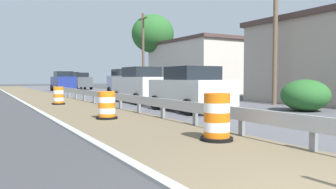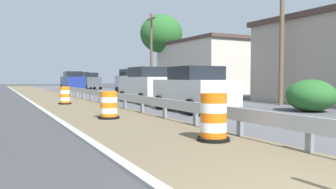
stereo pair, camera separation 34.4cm
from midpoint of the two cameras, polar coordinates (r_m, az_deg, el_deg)
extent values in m
cube|color=#ADB2B7|center=(7.66, 15.95, -3.91)|extent=(0.08, 49.23, 0.32)
cube|color=slate|center=(7.08, 22.35, -6.20)|extent=(0.12, 0.12, 0.70)
cube|color=slate|center=(8.48, 11.36, -4.56)|extent=(0.12, 0.12, 0.70)
cube|color=slate|center=(10.11, 3.73, -3.32)|extent=(0.12, 0.12, 0.70)
cube|color=slate|center=(11.87, -1.70, -2.39)|extent=(0.12, 0.12, 0.70)
cube|color=slate|center=(13.72, -5.70, -1.69)|extent=(0.12, 0.12, 0.70)
cube|color=slate|center=(15.61, -8.74, -1.16)|extent=(0.12, 0.12, 0.70)
cube|color=slate|center=(17.54, -11.12, -0.74)|extent=(0.12, 0.12, 0.70)
cube|color=slate|center=(19.49, -13.02, -0.40)|extent=(0.12, 0.12, 0.70)
cube|color=slate|center=(21.47, -14.57, -0.12)|extent=(0.12, 0.12, 0.70)
cube|color=slate|center=(23.45, -15.86, 0.11)|extent=(0.12, 0.12, 0.70)
cube|color=slate|center=(25.45, -16.95, 0.30)|extent=(0.12, 0.12, 0.70)
cube|color=slate|center=(27.45, -17.88, 0.47)|extent=(0.12, 0.12, 0.70)
cube|color=slate|center=(29.46, -18.68, 0.61)|extent=(0.12, 0.12, 0.70)
cylinder|color=orange|center=(7.77, 7.05, -7.01)|extent=(0.60, 0.60, 0.22)
cylinder|color=white|center=(7.73, 7.06, -5.43)|extent=(0.60, 0.60, 0.22)
cylinder|color=orange|center=(7.71, 7.07, -3.82)|extent=(0.60, 0.60, 0.22)
cylinder|color=white|center=(7.68, 7.08, -2.21)|extent=(0.60, 0.60, 0.22)
cylinder|color=orange|center=(7.67, 7.09, -0.59)|extent=(0.60, 0.60, 0.22)
cylinder|color=black|center=(7.78, 7.05, -7.51)|extent=(0.75, 0.75, 0.08)
cylinder|color=orange|center=(11.92, -11.22, -3.65)|extent=(0.59, 0.59, 0.19)
cylinder|color=white|center=(11.90, -11.23, -2.73)|extent=(0.59, 0.59, 0.19)
cylinder|color=orange|center=(11.88, -11.23, -1.80)|extent=(0.59, 0.59, 0.19)
cylinder|color=white|center=(11.87, -11.24, -0.88)|extent=(0.59, 0.59, 0.19)
cylinder|color=orange|center=(11.86, -11.25, 0.05)|extent=(0.59, 0.59, 0.19)
cylinder|color=black|center=(11.93, -11.21, -3.92)|extent=(0.74, 0.74, 0.08)
cylinder|color=orange|center=(18.92, -18.65, -1.34)|extent=(0.54, 0.54, 0.19)
cylinder|color=white|center=(18.91, -18.66, -0.77)|extent=(0.54, 0.54, 0.19)
cylinder|color=orange|center=(18.90, -18.67, -0.19)|extent=(0.54, 0.54, 0.19)
cylinder|color=white|center=(18.89, -18.68, 0.39)|extent=(0.54, 0.54, 0.19)
cylinder|color=orange|center=(18.88, -18.69, 0.97)|extent=(0.54, 0.54, 0.19)
cylinder|color=black|center=(18.93, -18.65, -1.51)|extent=(0.67, 0.67, 0.08)
cube|color=silver|center=(19.24, -5.33, 1.26)|extent=(1.79, 4.59, 1.16)
cube|color=black|center=(19.06, -5.12, 3.83)|extent=(1.58, 2.12, 0.56)
cylinder|color=black|center=(20.35, -9.25, -0.31)|extent=(0.23, 0.64, 0.64)
cylinder|color=black|center=(20.99, -4.80, -0.19)|extent=(0.23, 0.64, 0.64)
cylinder|color=black|center=(17.54, -5.95, -0.80)|extent=(0.23, 0.64, 0.64)
cylinder|color=black|center=(18.28, -0.94, -0.63)|extent=(0.23, 0.64, 0.64)
cube|color=#4C5156|center=(43.00, -14.90, 2.09)|extent=(1.82, 4.24, 1.19)
cube|color=black|center=(43.16, -14.97, 3.25)|extent=(1.63, 1.95, 0.56)
cylinder|color=black|center=(41.90, -13.22, 1.28)|extent=(0.22, 0.64, 0.64)
cylinder|color=black|center=(41.44, -15.62, 1.23)|extent=(0.22, 0.64, 0.64)
cylinder|color=black|center=(44.59, -14.21, 1.36)|extent=(0.22, 0.64, 0.64)
cylinder|color=black|center=(44.15, -16.48, 1.31)|extent=(0.22, 0.64, 0.64)
cube|color=navy|center=(37.59, -17.73, 1.98)|extent=(1.98, 4.67, 1.23)
cube|color=black|center=(37.40, -17.70, 3.35)|extent=(1.73, 2.17, 0.56)
cylinder|color=black|center=(38.95, -19.48, 1.07)|extent=(0.23, 0.64, 0.64)
cylinder|color=black|center=(39.28, -16.78, 1.13)|extent=(0.23, 0.64, 0.64)
cylinder|color=black|center=(35.94, -18.74, 0.94)|extent=(0.23, 0.64, 0.64)
cylinder|color=black|center=(36.29, -15.82, 1.01)|extent=(0.23, 0.64, 0.64)
cube|color=maroon|center=(48.32, -16.29, 2.24)|extent=(1.73, 4.72, 1.35)
cube|color=black|center=(48.51, -16.36, 3.37)|extent=(1.55, 2.17, 0.56)
cylinder|color=black|center=(47.04, -14.82, 1.42)|extent=(0.22, 0.64, 0.64)
cylinder|color=black|center=(46.63, -16.85, 1.38)|extent=(0.22, 0.64, 0.64)
cylinder|color=black|center=(50.05, -15.74, 1.49)|extent=(0.22, 0.64, 0.64)
cylinder|color=black|center=(49.66, -17.65, 1.46)|extent=(0.22, 0.64, 0.64)
cube|color=silver|center=(14.30, 3.09, 0.46)|extent=(1.94, 4.06, 1.03)
cube|color=black|center=(14.15, 3.46, 3.65)|extent=(1.75, 1.87, 0.56)
cylinder|color=black|center=(15.01, -2.80, -1.40)|extent=(0.22, 0.64, 0.64)
cylinder|color=black|center=(15.98, 3.43, -1.14)|extent=(0.22, 0.64, 0.64)
cylinder|color=black|center=(12.69, 2.66, -2.19)|extent=(0.22, 0.64, 0.64)
cylinder|color=black|center=(13.82, 9.48, -1.81)|extent=(0.22, 0.64, 0.64)
cube|color=silver|center=(28.73, -7.75, 1.91)|extent=(1.83, 4.52, 1.29)
cube|color=black|center=(28.90, -7.89, 3.74)|extent=(1.60, 2.09, 0.56)
cylinder|color=black|center=(27.71, -4.98, 0.55)|extent=(0.23, 0.64, 0.64)
cylinder|color=black|center=(27.06, -8.36, 0.48)|extent=(0.23, 0.64, 0.64)
cylinder|color=black|center=(30.44, -7.19, 0.75)|extent=(0.23, 0.64, 0.64)
cylinder|color=black|center=(29.86, -10.31, 0.69)|extent=(0.23, 0.64, 0.64)
cube|color=beige|center=(33.18, 5.00, 4.49)|extent=(6.11, 10.16, 4.75)
cube|color=#4C3833|center=(33.34, 5.02, 8.83)|extent=(6.35, 10.57, 0.30)
cylinder|color=brown|center=(18.93, 17.37, 11.71)|extent=(0.24, 0.24, 8.77)
cylinder|color=brown|center=(31.81, -4.58, 7.02)|extent=(0.24, 0.24, 7.48)
cube|color=brown|center=(32.21, -4.60, 12.78)|extent=(0.12, 1.80, 0.10)
ellipsoid|color=#286028|center=(15.46, 21.80, -0.12)|extent=(2.05, 2.05, 1.37)
cylinder|color=#4C3D2D|center=(35.69, -2.87, 4.03)|extent=(0.36, 0.36, 4.31)
ellipsoid|color=#286028|center=(35.99, -2.89, 10.33)|extent=(4.48, 4.48, 4.04)
camera|label=1|loc=(0.17, -91.00, -0.05)|focal=35.70mm
camera|label=2|loc=(0.17, 89.00, 0.05)|focal=35.70mm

